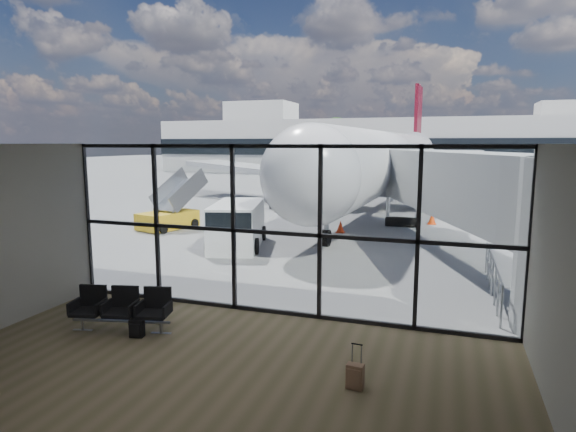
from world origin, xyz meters
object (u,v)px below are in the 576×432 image
Objects in this scene: seating_row at (123,307)px; airliner at (389,161)px; mobile_stairs at (169,217)px; suitcase at (355,376)px; service_van at (237,225)px; backpack at (137,328)px; belt_loader at (292,199)px.

seating_row is 26.96m from airliner.
mobile_stairs is (-6.73, 12.65, 0.02)m from seating_row.
mobile_stairs reaches higher than seating_row.
suitcase is (5.88, -1.04, -0.33)m from seating_row.
mobile_stairs reaches higher than service_van.
airliner is 8.53× the size of service_van.
airliner is at bearing 100.49° from suitcase.
backpack is at bearing -94.51° from service_van.
service_van is (-1.93, 9.85, 0.76)m from backpack.
belt_loader is at bearing 82.02° from service_van.
backpack is 14.86m from mobile_stairs.
mobile_stairs is at bearing -122.30° from airliner.
seating_row is 0.50× the size of service_van.
seating_row is 22.73m from belt_loader.
backpack is at bearing -92.61° from airliner.
airliner is (-2.83, 27.69, 2.96)m from suitcase.
mobile_stairs is (-12.61, 13.69, 0.35)m from suitcase.
mobile_stairs is (-9.78, -14.00, -2.61)m from airliner.
mobile_stairs is (-3.65, -9.87, -0.01)m from belt_loader.
belt_loader is at bearing 85.88° from mobile_stairs.
airliner is 17.28m from mobile_stairs.
seating_row is at bearing -45.81° from mobile_stairs.
suitcase is 0.18× the size of service_van.
backpack is 0.11× the size of belt_loader.
backpack is at bearing -44.34° from mobile_stairs.
airliner reaches higher than belt_loader.
belt_loader reaches higher than suitcase.
service_van is 6.22m from mobile_stairs.
airliner is 17.79m from service_van.
suitcase reaches higher than backpack.
airliner is at bearing 70.38° from seating_row.
airliner is at bearing 59.98° from service_van.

